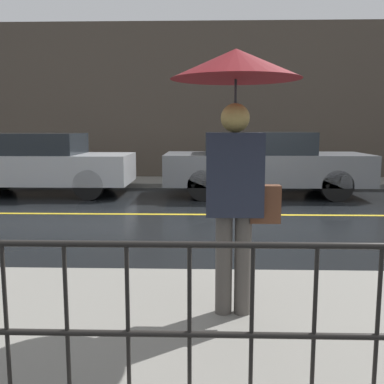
{
  "coord_description": "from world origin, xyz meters",
  "views": [
    {
      "loc": [
        -0.75,
        -8.37,
        1.64
      ],
      "look_at": [
        -0.95,
        -1.89,
        0.71
      ],
      "focal_mm": 42.0,
      "sensor_mm": 36.0,
      "label": 1
    }
  ],
  "objects": [
    {
      "name": "ground_plane",
      "position": [
        0.0,
        0.0,
        0.0
      ],
      "size": [
        80.0,
        80.0,
        0.0
      ],
      "primitive_type": "plane",
      "color": "black"
    },
    {
      "name": "sidewalk_near",
      "position": [
        0.0,
        -5.02,
        0.06
      ],
      "size": [
        28.0,
        2.63,
        0.13
      ],
      "color": "gray",
      "rests_on": "ground_plane"
    },
    {
      "name": "sidewalk_far",
      "position": [
        0.0,
        4.6,
        0.06
      ],
      "size": [
        28.0,
        1.79,
        0.13
      ],
      "color": "gray",
      "rests_on": "ground_plane"
    },
    {
      "name": "lane_marking",
      "position": [
        0.0,
        0.0,
        0.0
      ],
      "size": [
        25.2,
        0.12,
        0.01
      ],
      "color": "gold",
      "rests_on": "ground_plane"
    },
    {
      "name": "building_storefront",
      "position": [
        0.0,
        5.64,
        2.39
      ],
      "size": [
        28.0,
        0.3,
        4.78
      ],
      "color": "#4C4238",
      "rests_on": "ground_plane"
    },
    {
      "name": "railing_foreground",
      "position": [
        -0.0,
        -6.09,
        0.71
      ],
      "size": [
        12.0,
        0.04,
        0.92
      ],
      "color": "black",
      "rests_on": "sidewalk_near"
    },
    {
      "name": "pedestrian",
      "position": [
        -0.52,
        -4.84,
        1.77
      ],
      "size": [
        1.01,
        1.01,
        2.11
      ],
      "color": "#4C4742",
      "rests_on": "sidewalk_near"
    },
    {
      "name": "car_silver",
      "position": [
        -4.8,
        2.45,
        0.78
      ],
      "size": [
        4.35,
        1.79,
        1.5
      ],
      "color": "#B2B5BA",
      "rests_on": "ground_plane"
    },
    {
      "name": "car_grey",
      "position": [
        0.64,
        2.45,
        0.79
      ],
      "size": [
        4.8,
        1.88,
        1.53
      ],
      "color": "slate",
      "rests_on": "ground_plane"
    }
  ]
}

